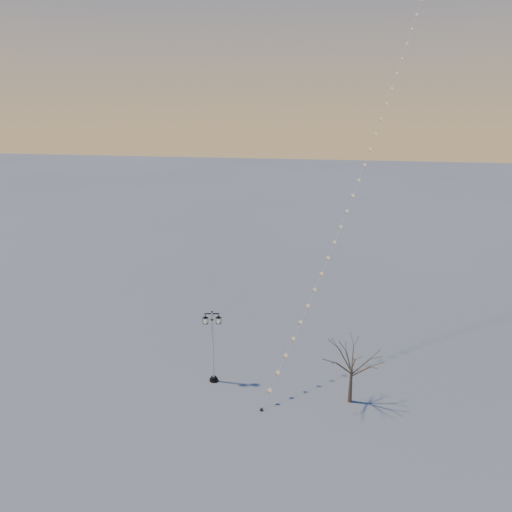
# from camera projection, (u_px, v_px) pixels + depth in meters

# --- Properties ---
(ground) EXTENTS (300.00, 300.00, 0.00)m
(ground) POSITION_uv_depth(u_px,v_px,m) (241.00, 405.00, 33.61)
(ground) COLOR slate
(ground) RESTS_ON ground
(street_lamp) EXTENTS (1.37, 0.66, 5.48)m
(street_lamp) POSITION_uv_depth(u_px,v_px,m) (213.00, 343.00, 35.60)
(street_lamp) COLOR black
(street_lamp) RESTS_ON ground
(bare_tree) EXTENTS (2.76, 2.76, 4.59)m
(bare_tree) POSITION_uv_depth(u_px,v_px,m) (352.00, 359.00, 33.05)
(bare_tree) COLOR #4E3C2A
(bare_tree) RESTS_ON ground
(kite_train) EXTENTS (13.60, 30.17, 36.38)m
(kite_train) POSITION_uv_depth(u_px,v_px,m) (372.00, 118.00, 40.50)
(kite_train) COLOR black
(kite_train) RESTS_ON ground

